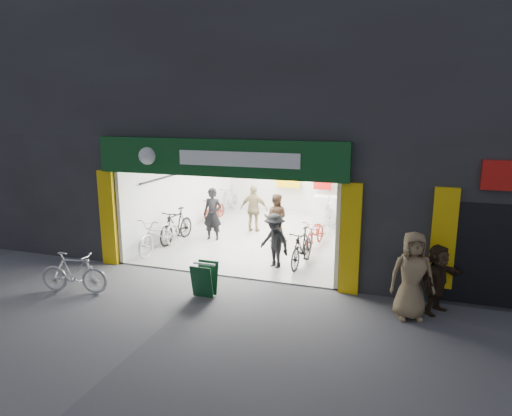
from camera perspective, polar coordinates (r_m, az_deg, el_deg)
The scene contains 17 objects.
ground at distance 11.86m, azimuth -4.50°, elevation -8.48°, with size 60.00×60.00×0.00m, color #56565B.
building at distance 15.56m, azimuth 5.79°, elevation 12.68°, with size 17.00×10.27×8.00m.
bike_left_front at distance 13.90m, azimuth -11.93°, elevation -3.22°, with size 0.72×2.07×1.09m, color #B8B8BD.
bike_left_midfront at distance 14.76m, azimuth -9.93°, elevation -2.19°, with size 0.52×1.84×1.10m, color black.
bike_left_midback at distance 17.45m, azimuth -5.16°, elevation -0.21°, with size 0.57×1.64×0.86m, color maroon.
bike_left_back at distance 18.76m, azimuth -3.36°, elevation 1.09°, with size 0.52×1.84×1.11m, color #ADADB1.
bike_right_front at distance 12.45m, azimuth 5.74°, elevation -4.95°, with size 0.49×1.73×1.04m, color black.
bike_right_mid at distance 14.25m, azimuth 7.43°, elevation -3.13°, with size 0.57×1.65×0.87m, color maroon.
bike_right_back at distance 16.10m, azimuth 8.83°, elevation -0.82°, with size 0.55×1.93×1.16m, color silver.
parked_bike at distance 11.47m, azimuth -21.81°, elevation -7.50°, with size 0.46×1.62×0.97m, color #BCBCC1.
customer_a at distance 14.71m, azimuth -5.45°, elevation -0.84°, with size 0.63×0.41×1.73m, color black.
customer_b at distance 14.53m, azimuth 2.46°, elevation -1.28°, with size 0.77×0.60×1.58m, color #3D281B.
customer_c at distance 12.14m, azimuth 2.33°, elevation -4.19°, with size 0.98×0.56×1.51m, color black.
customer_d at distance 15.62m, azimuth -0.25°, elevation -0.15°, with size 0.97×0.40×1.66m, color olive.
pedestrian_near at distance 9.80m, azimuth 18.92°, elevation -8.00°, with size 0.89×0.58×1.82m, color olive.
pedestrian_far at distance 10.30m, azimuth 21.73°, elevation -8.24°, with size 1.37×0.44×1.48m, color #322417.
sandwich_board at distance 10.53m, azimuth -6.45°, elevation -8.78°, with size 0.53×0.52×0.78m.
Camera 1 is at (4.39, -10.18, 4.21)m, focal length 32.00 mm.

